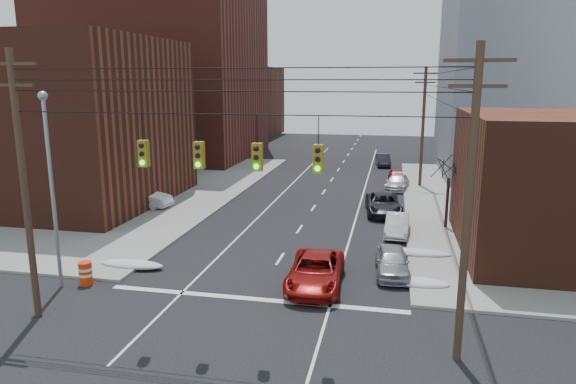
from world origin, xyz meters
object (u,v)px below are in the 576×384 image
at_px(parked_car_a, 392,262).
at_px(parked_car_e, 397,176).
at_px(lot_car_a, 143,197).
at_px(construction_barrel, 86,273).
at_px(parked_car_c, 383,204).
at_px(lot_car_d, 141,183).
at_px(lot_car_b, 145,185).
at_px(red_pickup, 316,271).
at_px(parked_car_b, 397,225).
at_px(parked_car_d, 397,182).
at_px(lot_car_c, 78,201).
at_px(parked_car_f, 383,160).

xyz_separation_m(parked_car_a, parked_car_e, (0.25, 24.60, -0.02)).
xyz_separation_m(parked_car_a, lot_car_a, (-19.11, 10.22, 0.21)).
relative_size(parked_car_a, construction_barrel, 3.60).
height_order(parked_car_c, lot_car_a, lot_car_a).
height_order(parked_car_a, lot_car_d, lot_car_d).
bearing_deg(lot_car_d, parked_car_e, -72.32).
relative_size(parked_car_a, parked_car_c, 0.76).
distance_m(parked_car_e, construction_barrel, 32.57).
bearing_deg(lot_car_b, parked_car_e, -43.85).
xyz_separation_m(lot_car_a, construction_barrel, (4.47, -14.59, -0.32)).
bearing_deg(parked_car_c, red_pickup, -106.75).
bearing_deg(red_pickup, parked_car_b, 65.67).
bearing_deg(lot_car_d, parked_car_d, -79.19).
bearing_deg(lot_car_c, parked_car_e, -63.53).
xyz_separation_m(parked_car_a, parked_car_d, (0.25, 21.62, -0.05)).
bearing_deg(lot_car_a, parked_car_a, -112.93).
bearing_deg(red_pickup, lot_car_a, 139.06).
bearing_deg(lot_car_c, parked_car_c, -87.85).
distance_m(parked_car_a, construction_barrel, 15.28).
bearing_deg(parked_car_f, parked_car_d, -89.60).
bearing_deg(parked_car_f, parked_car_c, -95.07).
xyz_separation_m(red_pickup, lot_car_c, (-19.74, 10.55, 0.08)).
height_order(parked_car_b, lot_car_d, lot_car_d).
height_order(parked_car_d, lot_car_c, lot_car_c).
xyz_separation_m(parked_car_a, parked_car_f, (-1.35, 34.62, -0.00)).
relative_size(parked_car_b, parked_car_f, 0.96).
distance_m(parked_car_c, construction_barrel, 21.77).
relative_size(parked_car_e, parked_car_f, 0.94).
xyz_separation_m(lot_car_b, lot_car_d, (-1.05, 1.12, -0.10)).
distance_m(parked_car_e, lot_car_d, 24.13).
bearing_deg(construction_barrel, parked_car_c, 50.35).
height_order(parked_car_f, lot_car_b, lot_car_b).
xyz_separation_m(parked_car_d, construction_barrel, (-14.89, -25.99, -0.06)).
height_order(parked_car_a, construction_barrel, parked_car_a).
distance_m(red_pickup, parked_car_b, 10.18).
distance_m(lot_car_c, construction_barrel, 15.34).
height_order(red_pickup, lot_car_d, red_pickup).
height_order(lot_car_a, lot_car_c, lot_car_a).
bearing_deg(parked_car_f, parked_car_b, -93.29).
height_order(parked_car_d, lot_car_a, lot_car_a).
bearing_deg(lot_car_b, parked_car_d, -50.75).
relative_size(parked_car_c, lot_car_b, 1.02).
height_order(parked_car_e, parked_car_f, parked_car_f).
relative_size(red_pickup, parked_car_b, 1.34).
relative_size(parked_car_a, lot_car_b, 0.78).
relative_size(lot_car_a, lot_car_d, 1.23).
bearing_deg(lot_car_c, parked_car_b, -100.98).
distance_m(lot_car_b, lot_car_d, 1.54).
relative_size(parked_car_f, lot_car_c, 0.90).
distance_m(parked_car_d, lot_car_b, 22.52).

